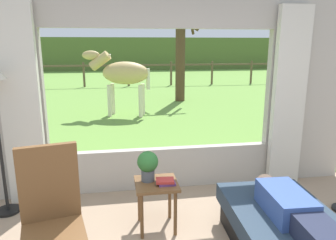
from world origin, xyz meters
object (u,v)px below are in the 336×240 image
book_stack (166,182)px  rocking_chair (52,216)px  pasture_tree (180,51)px  potted_plant (148,164)px  reclining_person (298,214)px  horse (122,74)px  side_table (156,191)px

book_stack → rocking_chair: bearing=-153.9°
pasture_tree → potted_plant: bearing=-103.9°
reclining_person → rocking_chair: bearing=175.3°
potted_plant → horse: size_ratio=0.18×
rocking_chair → pasture_tree: (2.70, 8.07, 1.14)m
potted_plant → book_stack: (0.17, -0.12, -0.16)m
horse → side_table: bearing=-162.9°
rocking_chair → pasture_tree: pasture_tree is taller
reclining_person → horse: bearing=104.4°
potted_plant → book_stack: bearing=-34.5°
pasture_tree → reclining_person: bearing=-94.7°
side_table → pasture_tree: size_ratio=0.15×
reclining_person → book_stack: reclining_person is taller
pasture_tree → book_stack: bearing=-102.5°
reclining_person → horse: size_ratio=0.79×
reclining_person → rocking_chair: size_ratio=1.28×
horse → pasture_tree: 2.86m
side_table → horse: horse is taller
potted_plant → side_table: bearing=-36.9°
rocking_chair → side_table: size_ratio=2.15×
rocking_chair → book_stack: bearing=13.5°
book_stack → horse: size_ratio=0.11×
rocking_chair → potted_plant: 1.06m
side_table → book_stack: 0.16m
reclining_person → book_stack: bearing=145.3°
book_stack → pasture_tree: pasture_tree is taller
rocking_chair → pasture_tree: bearing=58.9°
side_table → horse: bearing=92.0°
rocking_chair → side_table: (0.93, 0.56, -0.12)m
book_stack → potted_plant: bearing=145.5°
reclining_person → side_table: bearing=145.7°
reclining_person → side_table: 1.37m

